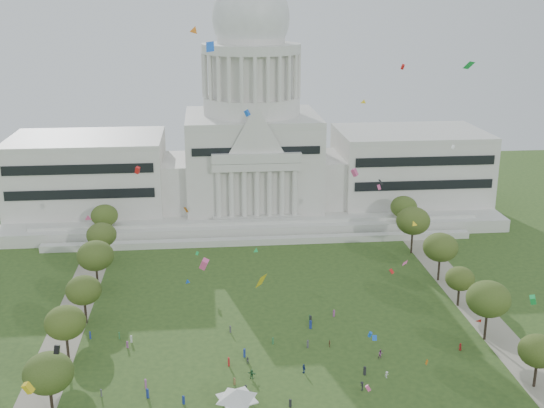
# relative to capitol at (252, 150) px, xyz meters

# --- Properties ---
(ground) EXTENTS (400.00, 400.00, 0.00)m
(ground) POSITION_rel_capitol_xyz_m (0.00, -113.59, -22.30)
(ground) COLOR #2F4C1D
(ground) RESTS_ON ground
(capitol) EXTENTS (160.00, 64.50, 91.30)m
(capitol) POSITION_rel_capitol_xyz_m (0.00, 0.00, 0.00)
(capitol) COLOR beige
(capitol) RESTS_ON ground
(path_left) EXTENTS (8.00, 160.00, 0.04)m
(path_left) POSITION_rel_capitol_xyz_m (-48.00, -83.59, -22.28)
(path_left) COLOR gray
(path_left) RESTS_ON ground
(path_right) EXTENTS (8.00, 160.00, 0.04)m
(path_right) POSITION_rel_capitol_xyz_m (48.00, -83.59, -22.28)
(path_right) COLOR gray
(path_right) RESTS_ON ground
(row_tree_l_1) EXTENTS (8.86, 8.86, 12.59)m
(row_tree_l_1) POSITION_rel_capitol_xyz_m (-44.07, -116.55, -13.34)
(row_tree_l_1) COLOR black
(row_tree_l_1) RESTS_ON ground
(row_tree_r_1) EXTENTS (7.58, 7.58, 10.78)m
(row_tree_r_1) POSITION_rel_capitol_xyz_m (46.22, -115.34, -14.64)
(row_tree_r_1) COLOR black
(row_tree_r_1) RESTS_ON ground
(row_tree_l_2) EXTENTS (8.42, 8.42, 11.97)m
(row_tree_l_2) POSITION_rel_capitol_xyz_m (-45.04, -96.29, -13.79)
(row_tree_l_2) COLOR black
(row_tree_l_2) RESTS_ON ground
(row_tree_r_2) EXTENTS (9.55, 9.55, 13.58)m
(row_tree_r_2) POSITION_rel_capitol_xyz_m (44.17, -96.15, -12.64)
(row_tree_r_2) COLOR black
(row_tree_r_2) RESTS_ON ground
(row_tree_l_3) EXTENTS (8.12, 8.12, 11.55)m
(row_tree_l_3) POSITION_rel_capitol_xyz_m (-44.09, -79.67, -14.09)
(row_tree_l_3) COLOR black
(row_tree_l_3) RESTS_ON ground
(row_tree_r_3) EXTENTS (7.01, 7.01, 9.98)m
(row_tree_r_3) POSITION_rel_capitol_xyz_m (44.40, -79.10, -15.21)
(row_tree_r_3) COLOR black
(row_tree_r_3) RESTS_ON ground
(row_tree_l_4) EXTENTS (9.29, 9.29, 13.21)m
(row_tree_l_4) POSITION_rel_capitol_xyz_m (-44.08, -61.17, -12.90)
(row_tree_l_4) COLOR black
(row_tree_l_4) RESTS_ON ground
(row_tree_r_4) EXTENTS (9.19, 9.19, 13.06)m
(row_tree_r_4) POSITION_rel_capitol_xyz_m (44.76, -63.55, -13.01)
(row_tree_r_4) COLOR black
(row_tree_r_4) RESTS_ON ground
(row_tree_l_5) EXTENTS (8.33, 8.33, 11.85)m
(row_tree_l_5) POSITION_rel_capitol_xyz_m (-45.22, -42.58, -13.88)
(row_tree_l_5) COLOR black
(row_tree_l_5) RESTS_ON ground
(row_tree_r_5) EXTENTS (9.82, 9.82, 13.96)m
(row_tree_r_5) POSITION_rel_capitol_xyz_m (43.49, -43.40, -12.37)
(row_tree_r_5) COLOR black
(row_tree_r_5) RESTS_ON ground
(row_tree_l_6) EXTENTS (8.19, 8.19, 11.64)m
(row_tree_l_6) POSITION_rel_capitol_xyz_m (-46.87, -24.45, -14.02)
(row_tree_l_6) COLOR black
(row_tree_l_6) RESTS_ON ground
(row_tree_r_6) EXTENTS (8.42, 8.42, 11.97)m
(row_tree_r_6) POSITION_rel_capitol_xyz_m (45.96, -25.46, -13.79)
(row_tree_r_6) COLOR black
(row_tree_r_6) RESTS_ON ground
(event_tent) EXTENTS (10.71, 10.71, 4.62)m
(event_tent) POSITION_rel_capitol_xyz_m (-11.21, -117.85, -18.71)
(event_tent) COLOR #4C4C4C
(event_tent) RESTS_ON ground
(person_0) EXTENTS (0.78, 0.93, 1.62)m
(person_0) POSITION_rel_capitol_xyz_m (37.12, -100.31, -21.48)
(person_0) COLOR #B21E1E
(person_0) RESTS_ON ground
(person_2) EXTENTS (1.08, 0.81, 1.97)m
(person_2) POSITION_rel_capitol_xyz_m (19.41, -101.94, -21.31)
(person_2) COLOR #994C8C
(person_2) RESTS_ON ground
(person_3) EXTENTS (0.68, 1.22, 1.84)m
(person_3) POSITION_rel_capitol_xyz_m (12.86, -113.39, -21.38)
(person_3) COLOR #26262B
(person_3) RESTS_ON ground
(person_4) EXTENTS (1.05, 1.27, 1.91)m
(person_4) POSITION_rel_capitol_xyz_m (2.70, -106.03, -21.34)
(person_4) COLOR navy
(person_4) RESTS_ON ground
(person_5) EXTENTS (1.94, 1.42, 1.95)m
(person_5) POSITION_rel_capitol_xyz_m (-7.80, -107.16, -21.32)
(person_5) COLOR #33723F
(person_5) RESTS_ON ground
(person_8) EXTENTS (0.86, 0.74, 1.50)m
(person_8) POSITION_rel_capitol_xyz_m (-8.25, -101.34, -21.55)
(person_8) COLOR #4C4C51
(person_8) RESTS_ON ground
(person_9) EXTENTS (1.07, 0.89, 1.47)m
(person_9) POSITION_rel_capitol_xyz_m (18.71, -109.59, -21.56)
(person_9) COLOR silver
(person_9) RESTS_ON ground
(person_10) EXTENTS (0.67, 0.99, 1.56)m
(person_10) POSITION_rel_capitol_xyz_m (9.71, -96.14, -21.51)
(person_10) COLOR olive
(person_10) RESTS_ON ground
(distant_crowd) EXTENTS (57.11, 35.99, 1.95)m
(distant_crowd) POSITION_rel_capitol_xyz_m (-12.54, -99.25, -21.43)
(distant_crowd) COLOR #4C4C51
(distant_crowd) RESTS_ON ground
(kite_swarm) EXTENTS (82.02, 107.23, 63.95)m
(kite_swarm) POSITION_rel_capitol_xyz_m (3.02, -107.02, 9.48)
(kite_swarm) COLOR white
(kite_swarm) RESTS_ON ground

